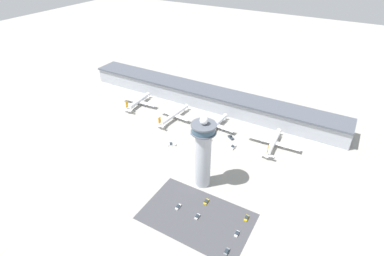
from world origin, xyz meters
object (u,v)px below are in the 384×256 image
at_px(service_truck_water, 233,147).
at_px(car_grey_coupe, 237,234).
at_px(airplane_gate_charlie, 215,125).
at_px(car_silver_sedan, 197,217).
at_px(car_green_van, 227,251).
at_px(control_tower, 203,152).
at_px(car_blue_compact, 178,207).
at_px(car_yellow_taxi, 206,202).
at_px(service_truck_fuel, 193,132).
at_px(airplane_gate_bravo, 174,115).
at_px(airplane_gate_alpha, 138,101).
at_px(service_truck_catering, 172,145).
at_px(airplane_gate_delta, 273,142).
at_px(service_truck_baggage, 231,137).
at_px(car_black_suv, 247,218).

relative_size(service_truck_water, car_grey_coupe, 1.52).
height_order(airplane_gate_charlie, car_silver_sedan, airplane_gate_charlie).
height_order(service_truck_water, car_green_van, service_truck_water).
relative_size(control_tower, car_blue_compact, 10.99).
xyz_separation_m(car_grey_coupe, car_yellow_taxi, (-25.71, 12.58, -0.02)).
xyz_separation_m(airplane_gate_charlie, service_truck_fuel, (-13.05, -13.94, -3.19)).
bearing_deg(airplane_gate_bravo, car_green_van, -45.71).
relative_size(airplane_gate_alpha, airplane_gate_bravo, 0.90).
bearing_deg(service_truck_catering, service_truck_fuel, 76.92).
bearing_deg(car_blue_compact, airplane_gate_bravo, 124.25).
height_order(car_green_van, car_yellow_taxi, car_green_van).
bearing_deg(airplane_gate_bravo, control_tower, -44.38).
bearing_deg(airplane_gate_bravo, airplane_gate_delta, 2.43).
relative_size(service_truck_catering, service_truck_water, 0.98).
distance_m(airplane_gate_alpha, car_blue_compact, 137.23).
distance_m(airplane_gate_bravo, car_yellow_taxi, 102.80).
xyz_separation_m(airplane_gate_bravo, service_truck_fuel, (25.92, -10.06, -3.34)).
height_order(airplane_gate_charlie, car_yellow_taxi, airplane_gate_charlie).
bearing_deg(car_silver_sedan, service_truck_baggage, 100.55).
distance_m(airplane_gate_bravo, car_grey_coupe, 130.07).
height_order(car_grey_coupe, car_black_suv, car_grey_coupe).
height_order(service_truck_catering, service_truck_baggage, service_truck_catering).
relative_size(service_truck_water, car_green_van, 1.47).
bearing_deg(car_blue_compact, car_black_suv, 18.03).
height_order(airplane_gate_bravo, service_truck_catering, airplane_gate_bravo).
xyz_separation_m(control_tower, car_black_suv, (36.60, -13.31, -25.99)).
relative_size(airplane_gate_delta, car_blue_compact, 8.86).
relative_size(airplane_gate_charlie, car_grey_coupe, 8.89).
relative_size(service_truck_catering, car_green_van, 1.45).
xyz_separation_m(airplane_gate_delta, car_yellow_taxi, (-18.15, -77.57, -3.44)).
bearing_deg(car_black_suv, service_truck_fuel, 138.70).
relative_size(airplane_gate_bravo, car_silver_sedan, 10.00).
bearing_deg(car_blue_compact, car_yellow_taxi, 43.57).
bearing_deg(control_tower, airplane_gate_bravo, 135.62).
bearing_deg(car_silver_sedan, car_grey_coupe, 1.26).
distance_m(airplane_gate_delta, service_truck_baggage, 33.73).
bearing_deg(car_grey_coupe, service_truck_water, 114.89).
relative_size(car_green_van, car_yellow_taxi, 0.95).
relative_size(service_truck_catering, car_blue_compact, 1.38).
relative_size(airplane_gate_charlie, service_truck_baggage, 6.10).
relative_size(airplane_gate_alpha, service_truck_catering, 5.85).
bearing_deg(service_truck_catering, airplane_gate_bravo, 120.17).
bearing_deg(airplane_gate_delta, control_tower, -113.99).
bearing_deg(car_black_suv, control_tower, 160.01).
bearing_deg(airplane_gate_delta, car_yellow_taxi, -103.17).
bearing_deg(car_green_van, service_truck_fuel, 128.49).
bearing_deg(service_truck_water, airplane_gate_delta, 33.47).
height_order(car_grey_coupe, car_yellow_taxi, car_grey_coupe).
xyz_separation_m(airplane_gate_bravo, car_green_van, (96.94, -99.36, -3.70)).
relative_size(car_green_van, car_grey_coupe, 1.03).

